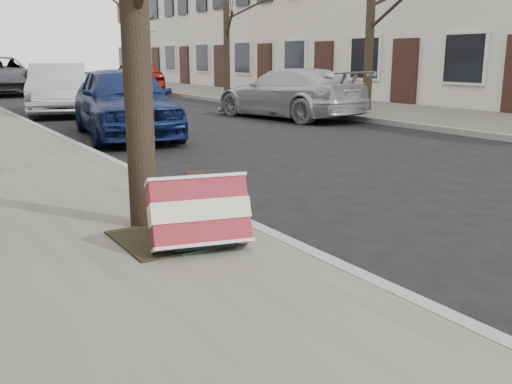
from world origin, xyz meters
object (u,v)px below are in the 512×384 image
suitcase_navy (203,225)px  car_near_mid (59,89)px  car_near_front (124,101)px  suitcase_red (199,213)px

suitcase_navy → car_near_mid: car_near_mid is taller
suitcase_navy → car_near_front: car_near_front is taller
suitcase_red → suitcase_navy: suitcase_red is taller
suitcase_red → car_near_front: size_ratio=0.18×
car_near_front → car_near_mid: size_ratio=0.99×
suitcase_navy → car_near_mid: size_ratio=0.12×
car_near_front → car_near_mid: 5.44m
suitcase_red → suitcase_navy: bearing=-62.6°
suitcase_navy → car_near_front: size_ratio=0.12×
suitcase_red → suitcase_navy: (0.01, -0.04, -0.09)m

